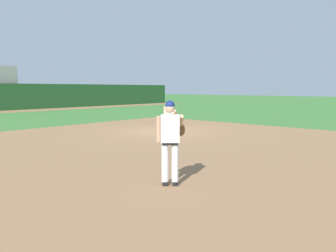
# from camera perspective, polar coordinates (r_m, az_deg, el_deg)

# --- Properties ---
(ground_plane) EXTENTS (160.00, 160.00, 0.00)m
(ground_plane) POSITION_cam_1_polar(r_m,az_deg,el_deg) (16.37, -0.36, -0.87)
(ground_plane) COLOR #3D7533
(infield_dirt_patch) EXTENTS (18.00, 18.00, 0.01)m
(infield_dirt_patch) POSITION_cam_1_polar(r_m,az_deg,el_deg) (11.80, -0.14, -3.76)
(infield_dirt_patch) COLOR #936B47
(infield_dirt_patch) RESTS_ON ground
(warning_track_strip) EXTENTS (48.00, 3.20, 0.01)m
(warning_track_strip) POSITION_cam_1_polar(r_m,az_deg,el_deg) (33.19, -27.02, 2.19)
(warning_track_strip) COLOR #936B47
(warning_track_strip) RESTS_ON ground
(first_base_bag) EXTENTS (0.38, 0.38, 0.09)m
(first_base_bag) POSITION_cam_1_polar(r_m,az_deg,el_deg) (16.36, -0.36, -0.72)
(first_base_bag) COLOR white
(first_base_bag) RESTS_ON ground
(baseball) EXTENTS (0.07, 0.07, 0.07)m
(baseball) POSITION_cam_1_polar(r_m,az_deg,el_deg) (12.72, 0.01, -2.85)
(baseball) COLOR white
(baseball) RESTS_ON ground
(pitcher) EXTENTS (0.85, 0.56, 1.86)m
(pitcher) POSITION_cam_1_polar(r_m,az_deg,el_deg) (7.11, 0.48, -2.01)
(pitcher) COLOR black
(pitcher) RESTS_ON ground
(first_baseman) EXTENTS (0.76, 1.08, 1.34)m
(first_baseman) POSITION_cam_1_polar(r_m,az_deg,el_deg) (16.71, 0.50, 1.80)
(first_baseman) COLOR black
(first_baseman) RESTS_ON ground
(umpire) EXTENTS (0.66, 0.68, 1.46)m
(umpire) POSITION_cam_1_polar(r_m,az_deg,el_deg) (18.25, 0.18, 2.40)
(umpire) COLOR black
(umpire) RESTS_ON ground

